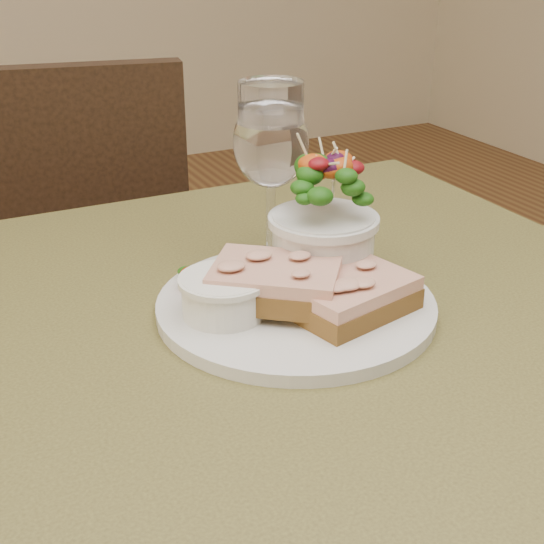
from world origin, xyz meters
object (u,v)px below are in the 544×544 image
sandwich_front (350,294)px  sandwich_back (276,282)px  chair_far (71,382)px  salad_bowl (324,217)px  ramekin (224,294)px  wine_glass (271,148)px  dinner_plate (296,305)px  cafe_table (277,432)px

sandwich_front → sandwich_back: 0.07m
chair_far → salad_bowl: bearing=113.5°
ramekin → chair_far: bearing=92.6°
chair_far → sandwich_front: chair_far is taller
sandwich_front → wine_glass: size_ratio=0.71×
ramekin → salad_bowl: (0.12, 0.03, 0.04)m
dinner_plate → wine_glass: wine_glass is taller
salad_bowl → wine_glass: bearing=106.6°
chair_far → dinner_plate: chair_far is taller
chair_far → sandwich_front: (0.13, -0.73, 0.48)m
salad_bowl → sandwich_back: bearing=-150.3°
chair_far → sandwich_back: (0.08, -0.70, 0.49)m
salad_bowl → wine_glass: 0.09m
salad_bowl → cafe_table: bearing=-139.5°
cafe_table → dinner_plate: 0.12m
dinner_plate → sandwich_front: sandwich_front is taller
cafe_table → wine_glass: (0.07, 0.15, 0.22)m
cafe_table → sandwich_back: bearing=65.6°
cafe_table → salad_bowl: salad_bowl is taller
cafe_table → dinner_plate: (0.04, 0.04, 0.11)m
chair_far → salad_bowl: chair_far is taller
ramekin → wine_glass: (0.10, 0.11, 0.09)m
ramekin → sandwich_front: bearing=-22.5°
wine_glass → sandwich_back: bearing=-114.3°
dinner_plate → ramekin: 0.07m
chair_far → dinner_plate: size_ratio=3.51×
salad_bowl → wine_glass: (-0.02, 0.07, 0.05)m
cafe_table → salad_bowl: bearing=40.5°
sandwich_front → chair_far: bearing=86.9°
sandwich_back → wine_glass: wine_glass is taller
chair_far → wine_glass: (0.13, -0.58, 0.58)m
dinner_plate → ramekin: (-0.07, 0.00, 0.03)m
chair_far → cafe_table: bearing=105.6°
sandwich_front → salad_bowl: size_ratio=0.98×
cafe_table → sandwich_back: sandwich_back is taller
sandwich_front → cafe_table: bearing=163.8°
chair_far → sandwich_back: chair_far is taller
dinner_plate → cafe_table: bearing=-136.3°
sandwich_front → salad_bowl: salad_bowl is taller
ramekin → wine_glass: 0.17m
dinner_plate → sandwich_back: bearing=-174.8°
wine_glass → cafe_table: bearing=-114.3°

